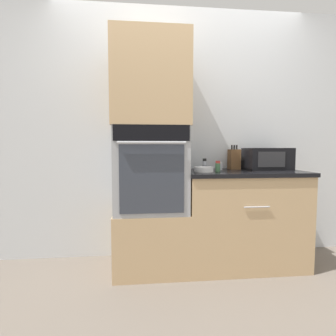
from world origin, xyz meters
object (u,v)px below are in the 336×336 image
Objects in this scene: bowl at (204,169)px; condiment_jar_mid at (220,166)px; condiment_jar_near at (205,165)px; condiment_jar_far at (218,166)px; knife_block at (234,159)px; wall_oven at (151,169)px; microwave at (267,159)px.

bowl is 0.29m from condiment_jar_mid.
condiment_jar_far is (0.08, -0.15, -0.01)m from condiment_jar_near.
bowl is 2.40× the size of condiment_jar_mid.
wall_oven is at bearing -166.72° from knife_block.
condiment_jar_near is 1.16× the size of condiment_jar_far.
wall_oven is at bearing -174.68° from microwave.
microwave is 0.32m from knife_block.
microwave is 0.71m from bowl.
knife_block reaches higher than bowl.
condiment_jar_mid is 0.20m from condiment_jar_far.
condiment_jar_mid is at bearing 12.29° from condiment_jar_near.
wall_oven reaches higher than microwave.
wall_oven reaches higher than condiment_jar_far.
condiment_jar_near is (0.05, 0.16, 0.03)m from bowl.
microwave is 4.37× the size of condiment_jar_far.
wall_oven is at bearing -170.71° from condiment_jar_mid.
condiment_jar_mid is 0.74× the size of condiment_jar_far.
knife_block is 0.36m from condiment_jar_near.
condiment_jar_far reaches higher than condiment_jar_mid.
wall_oven is 10.34× the size of condiment_jar_mid.
microwave is at bearing 5.32° from wall_oven.
knife_block reaches higher than condiment_jar_far.
condiment_jar_near is 1.57× the size of condiment_jar_mid.
wall_oven is 0.68m from condiment_jar_mid.
bowl is (-0.68, -0.19, -0.08)m from microwave.
condiment_jar_near is at bearing 8.33° from wall_oven.
condiment_jar_mid reaches higher than bowl.
condiment_jar_far is at bearing 5.39° from bowl.
bowl is 0.17m from condiment_jar_near.
knife_block is at bearing 162.93° from microwave.
microwave reaches higher than bowl.
condiment_jar_near is 0.17m from condiment_jar_far.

